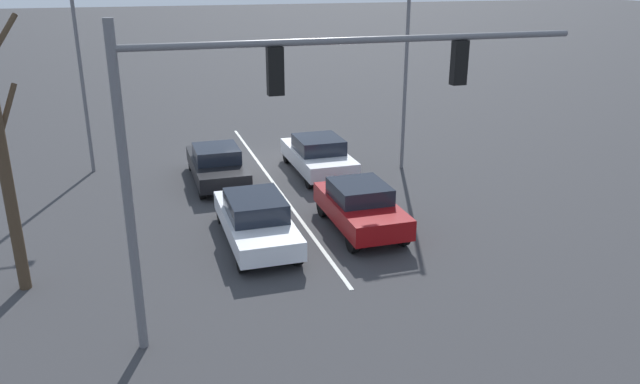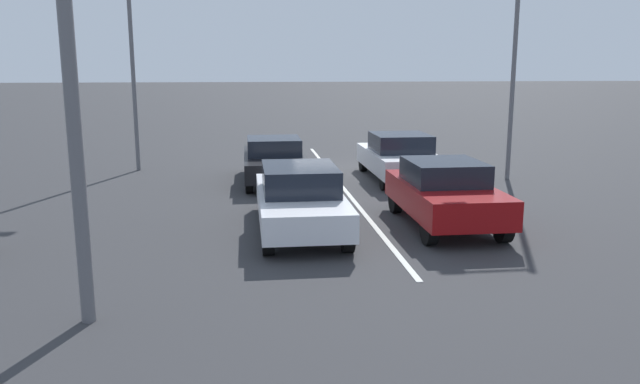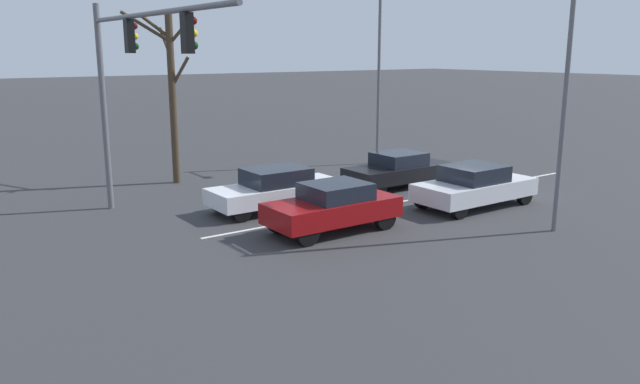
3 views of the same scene
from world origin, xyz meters
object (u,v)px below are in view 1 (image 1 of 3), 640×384
at_px(car_black_midlane_second, 217,164).
at_px(street_lamp_left_shoulder, 403,44).
at_px(traffic_signal_gantry, 268,113).
at_px(car_maroon_leftlane_front, 360,206).
at_px(street_lamp_right_shoulder, 83,49).
at_px(car_white_midlane_front, 256,219).
at_px(car_silver_leftlane_second, 318,155).

xyz_separation_m(car_black_midlane_second, street_lamp_left_shoulder, (-7.24, 0.44, 4.25)).
relative_size(traffic_signal_gantry, street_lamp_left_shoulder, 1.13).
bearing_deg(car_black_midlane_second, car_maroon_leftlane_front, 121.01).
relative_size(car_maroon_leftlane_front, traffic_signal_gantry, 0.41).
bearing_deg(street_lamp_right_shoulder, car_white_midlane_front, 118.36).
xyz_separation_m(car_white_midlane_front, car_maroon_leftlane_front, (-3.26, 0.02, 0.04)).
xyz_separation_m(car_maroon_leftlane_front, traffic_signal_gantry, (3.81, 4.60, 4.14)).
bearing_deg(car_white_midlane_front, street_lamp_left_shoulder, -141.92).
bearing_deg(car_black_midlane_second, street_lamp_right_shoulder, -32.19).
relative_size(traffic_signal_gantry, street_lamp_right_shoulder, 1.17).
bearing_deg(car_maroon_leftlane_front, traffic_signal_gantry, 50.34).
bearing_deg(car_white_midlane_front, traffic_signal_gantry, 83.21).
distance_m(car_silver_leftlane_second, car_black_midlane_second, 3.97).
height_order(car_white_midlane_front, car_black_midlane_second, car_white_midlane_front).
distance_m(car_white_midlane_front, street_lamp_right_shoulder, 10.62).
bearing_deg(traffic_signal_gantry, car_maroon_leftlane_front, -129.66).
xyz_separation_m(car_white_midlane_front, street_lamp_right_shoulder, (4.66, -8.64, 4.07)).
distance_m(car_maroon_leftlane_front, car_silver_leftlane_second, 5.83).
height_order(car_white_midlane_front, car_silver_leftlane_second, car_silver_leftlane_second).
height_order(car_white_midlane_front, car_maroon_leftlane_front, car_maroon_leftlane_front).
xyz_separation_m(car_white_midlane_front, street_lamp_left_shoulder, (-6.95, -5.45, 4.22)).
bearing_deg(car_black_midlane_second, street_lamp_left_shoulder, 176.55).
distance_m(car_white_midlane_front, car_silver_leftlane_second, 6.86).
distance_m(car_white_midlane_front, car_maroon_leftlane_front, 3.26).
bearing_deg(street_lamp_right_shoulder, car_silver_leftlane_second, 161.17).
height_order(car_black_midlane_second, street_lamp_right_shoulder, street_lamp_right_shoulder).
xyz_separation_m(traffic_signal_gantry, street_lamp_left_shoulder, (-7.50, -10.07, 0.04)).
bearing_deg(street_lamp_left_shoulder, car_maroon_leftlane_front, 56.01).
height_order(car_white_midlane_front, traffic_signal_gantry, traffic_signal_gantry).
relative_size(car_white_midlane_front, street_lamp_right_shoulder, 0.56).
distance_m(car_white_midlane_front, traffic_signal_gantry, 6.26).
distance_m(car_maroon_leftlane_front, street_lamp_right_shoulder, 12.41).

